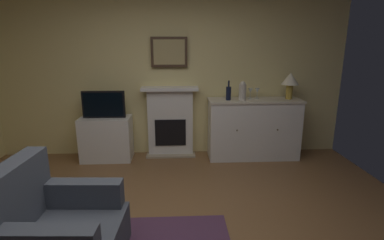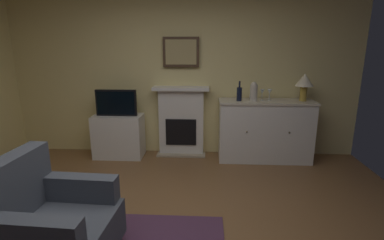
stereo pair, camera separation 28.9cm
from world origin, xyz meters
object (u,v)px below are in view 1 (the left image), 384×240
object	(u,v)px
wine_glass_left	(250,91)
wine_bottle	(229,93)
tv_cabinet	(107,138)
fireplace_unit	(170,121)
wine_glass_center	(257,91)
sideboard_cabinet	(253,129)
vase_decorative	(242,91)
tv_set	(104,104)
table_lamp	(290,81)
armchair	(56,233)
framed_picture	(169,52)

from	to	relation	value
wine_glass_left	wine_bottle	bearing A→B (deg)	-168.95
wine_bottle	tv_cabinet	bearing A→B (deg)	178.20
fireplace_unit	wine_glass_center	distance (m)	1.43
wine_glass_left	tv_cabinet	bearing A→B (deg)	-179.76
fireplace_unit	wine_glass_left	size ratio (longest dim) A/B	6.67
fireplace_unit	wine_glass_left	bearing A→B (deg)	-7.17
fireplace_unit	wine_glass_center	bearing A→B (deg)	-5.92
tv_cabinet	sideboard_cabinet	bearing A→B (deg)	-0.38
wine_glass_center	fireplace_unit	bearing A→B (deg)	174.08
vase_decorative	tv_set	xyz separation A→B (m)	(-2.06, 0.04, -0.20)
table_lamp	armchair	bearing A→B (deg)	-137.49
wine_glass_center	tv_set	xyz separation A→B (m)	(-2.30, -0.05, -0.18)
wine_glass_left	vase_decorative	distance (m)	0.16
wine_glass_center	vase_decorative	size ratio (longest dim) A/B	0.59
framed_picture	table_lamp	bearing A→B (deg)	-7.01
table_lamp	tv_cabinet	distance (m)	2.92
wine_glass_left	wine_glass_center	size ratio (longest dim) A/B	1.00
sideboard_cabinet	tv_set	size ratio (longest dim) A/B	2.26
wine_glass_center	armchair	world-z (taller)	wine_glass_center
fireplace_unit	tv_cabinet	world-z (taller)	fireplace_unit
tv_cabinet	armchair	distance (m)	2.40
wine_bottle	wine_glass_left	bearing A→B (deg)	11.05
sideboard_cabinet	tv_set	distance (m)	2.30
wine_glass_left	tv_cabinet	size ratio (longest dim) A/B	0.22
vase_decorative	armchair	xyz separation A→B (m)	(-1.87, -2.33, -0.68)
tv_set	armchair	xyz separation A→B (m)	(0.19, -2.37, -0.49)
vase_decorative	framed_picture	bearing A→B (deg)	165.85
table_lamp	tv_set	size ratio (longest dim) A/B	0.65
tv_cabinet	armchair	bearing A→B (deg)	-85.58
wine_bottle	armchair	xyz separation A→B (m)	(-1.66, -2.34, -0.65)
framed_picture	wine_glass_center	world-z (taller)	framed_picture
sideboard_cabinet	vase_decorative	xyz separation A→B (m)	(-0.21, -0.05, 0.60)
tv_set	framed_picture	bearing A→B (deg)	13.31
wine_bottle	tv_set	world-z (taller)	wine_bottle
sideboard_cabinet	table_lamp	size ratio (longest dim) A/B	3.51
fireplace_unit	framed_picture	size ratio (longest dim) A/B	2.00
vase_decorative	tv_set	size ratio (longest dim) A/B	0.45
tv_set	tv_cabinet	bearing A→B (deg)	90.00
wine_glass_center	armchair	size ratio (longest dim) A/B	0.18
tv_cabinet	wine_bottle	bearing A→B (deg)	-1.80
framed_picture	tv_set	distance (m)	1.25
vase_decorative	armchair	size ratio (longest dim) A/B	0.31
vase_decorative	wine_bottle	bearing A→B (deg)	178.04
sideboard_cabinet	tv_set	world-z (taller)	tv_set
sideboard_cabinet	armchair	distance (m)	3.16
fireplace_unit	vase_decorative	bearing A→B (deg)	-11.88
fireplace_unit	sideboard_cabinet	size ratio (longest dim) A/B	0.78
wine_glass_left	armchair	world-z (taller)	wine_glass_left
table_lamp	wine_bottle	size ratio (longest dim) A/B	1.38
table_lamp	wine_glass_left	world-z (taller)	table_lamp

